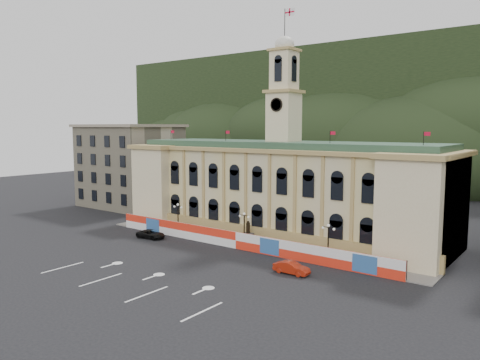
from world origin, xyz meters
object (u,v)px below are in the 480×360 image
Objects in this scene: red_sedan at (292,268)px; lamp_center at (244,226)px; statue at (248,237)px; black_suv at (151,234)px.

lamp_center is at bearing 58.55° from red_sedan.
statue reaches higher than red_sedan.
statue is 0.72× the size of lamp_center.
lamp_center is 0.99× the size of black_suv.
lamp_center is at bearing -77.45° from black_suv.
red_sedan is (12.79, -7.42, -2.32)m from lamp_center.
lamp_center is 1.11× the size of red_sedan.
black_suv is (-27.78, 2.15, -0.07)m from red_sedan.
lamp_center reaches higher than statue.
red_sedan is 0.89× the size of black_suv.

